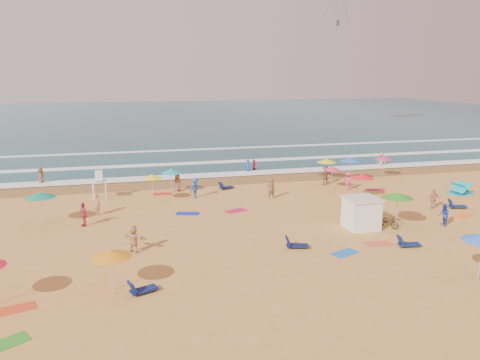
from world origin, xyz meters
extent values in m
plane|color=gold|center=(0.00, 0.00, 0.00)|extent=(220.00, 220.00, 0.00)
cube|color=#0C4756|center=(0.00, 84.00, 0.00)|extent=(220.00, 140.00, 0.18)
plane|color=olive|center=(0.00, 12.50, 0.01)|extent=(220.00, 220.00, 0.00)
cube|color=white|center=(0.00, 15.00, 0.10)|extent=(200.00, 2.20, 0.05)
cube|color=white|center=(0.00, 22.00, 0.10)|extent=(200.00, 1.60, 0.05)
cube|color=white|center=(0.00, 32.00, 0.10)|extent=(200.00, 1.20, 0.05)
cube|color=white|center=(4.55, -3.91, 1.00)|extent=(2.00, 2.00, 2.00)
cube|color=silver|center=(4.55, -3.91, 2.06)|extent=(2.20, 2.20, 0.12)
imported|color=black|center=(6.45, -4.21, 0.42)|extent=(1.15, 1.71, 0.85)
cone|color=blue|center=(10.38, 9.21, 2.18)|extent=(2.00, 2.00, 0.35)
cone|color=#FF1A26|center=(8.50, 3.29, 1.88)|extent=(1.91, 1.91, 0.35)
cone|color=#1B96EC|center=(7.33, -3.77, 2.09)|extent=(1.70, 1.70, 0.35)
cone|color=yellow|center=(8.55, 10.56, 1.91)|extent=(1.89, 1.89, 0.35)
cone|color=#EB3461|center=(7.19, 6.48, 2.01)|extent=(1.57, 1.57, 0.35)
cone|color=yellow|center=(-8.71, 5.86, 2.22)|extent=(1.60, 1.60, 0.35)
cone|color=#309121|center=(6.78, -4.58, 2.32)|extent=(2.03, 2.03, 0.35)
cone|color=orange|center=(-11.64, -9.58, 1.89)|extent=(1.95, 1.95, 0.35)
cone|color=#D52F7C|center=(14.53, 10.18, 2.02)|extent=(1.80, 1.80, 0.35)
cone|color=#16A1B8|center=(-6.90, 8.57, 2.04)|extent=(1.79, 1.79, 0.35)
cone|color=#118F70|center=(-16.52, 2.06, 2.15)|extent=(2.04, 2.04, 0.35)
cube|color=#101A51|center=(-10.21, -10.21, 0.17)|extent=(1.41, 0.99, 0.34)
cube|color=#102050|center=(5.65, -7.89, 0.17)|extent=(1.36, 0.73, 0.34)
cube|color=#0E1547|center=(-0.98, -6.44, 0.17)|extent=(1.40, 0.88, 0.34)
cube|color=navy|center=(14.20, -1.44, 0.17)|extent=(1.40, 0.88, 0.34)
cube|color=#0E1A47|center=(-1.91, 9.08, 0.17)|extent=(1.41, 0.98, 0.34)
cube|color=#DB461B|center=(-15.86, -10.45, 0.01)|extent=(1.88, 1.31, 0.03)
cube|color=#1C25B4|center=(-6.40, 2.26, 0.01)|extent=(1.86, 1.27, 0.03)
cube|color=green|center=(-15.64, -13.30, 0.01)|extent=(1.90, 1.62, 0.03)
cube|color=red|center=(-7.74, 8.71, 0.01)|extent=(1.78, 1.03, 0.03)
cube|color=#ED5137|center=(4.10, -6.99, 0.01)|extent=(1.72, 0.91, 0.03)
cube|color=#C7184E|center=(-2.73, 2.10, 0.01)|extent=(1.90, 1.44, 0.03)
cube|color=blue|center=(1.39, -7.89, 0.01)|extent=(1.90, 1.44, 0.03)
cube|color=#28A164|center=(8.90, 2.63, 0.01)|extent=(1.82, 1.14, 0.03)
cube|color=orange|center=(13.26, -3.18, 0.01)|extent=(1.91, 1.53, 0.03)
cube|color=#BD2C40|center=(11.16, 5.56, 0.01)|extent=(1.84, 1.19, 0.03)
imported|color=#AD674F|center=(-12.90, 3.59, 0.82)|extent=(0.63, 0.71, 1.64)
imported|color=#223EA0|center=(10.29, -4.89, 0.78)|extent=(0.78, 0.90, 1.57)
imported|color=tan|center=(12.32, -0.99, 0.78)|extent=(0.95, 0.50, 1.55)
imported|color=brown|center=(1.02, 4.98, 0.88)|extent=(0.66, 0.44, 1.76)
imported|color=#2246A3|center=(1.92, 15.85, 0.57)|extent=(0.68, 0.71, 1.63)
imported|color=tan|center=(17.48, 15.42, 0.67)|extent=(1.19, 1.37, 1.83)
imported|color=#2554B1|center=(-5.11, 6.71, 0.87)|extent=(1.29, 1.13, 1.73)
imported|color=#986246|center=(7.52, 8.54, 0.93)|extent=(1.80, 0.93, 1.86)
imported|color=tan|center=(-10.50, -4.71, 0.82)|extent=(1.48, 1.32, 1.63)
imported|color=#CB324D|center=(-13.71, 1.12, 0.84)|extent=(0.80, 1.06, 1.67)
imported|color=brown|center=(-18.59, 15.48, 0.67)|extent=(0.79, 1.02, 1.84)
imported|color=#CF3360|center=(2.79, 16.52, 0.50)|extent=(0.87, 0.92, 1.50)
imported|color=#E1386E|center=(8.69, 6.16, 0.81)|extent=(0.87, 1.18, 1.63)
imported|color=#965A45|center=(-6.31, 9.43, 0.82)|extent=(0.95, 0.85, 1.64)
cube|color=#3F3326|center=(26.11, 46.43, 18.86)|extent=(0.40, 0.30, 0.90)
camera|label=1|loc=(-10.77, -31.27, 10.18)|focal=35.00mm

